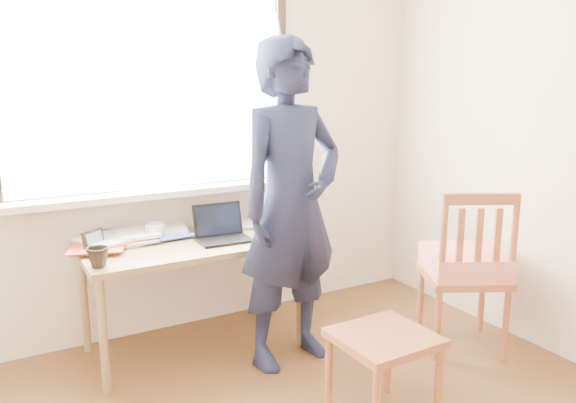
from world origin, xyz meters
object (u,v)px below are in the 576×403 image
desk (192,253)px  work_chair (384,348)px  laptop (221,231)px  mug_dark (98,257)px  person (291,206)px  mug_white (155,231)px  side_chair (465,265)px

desk → work_chair: 1.28m
laptop → mug_dark: 0.76m
work_chair → person: person is taller
laptop → person: 0.49m
work_chair → person: 0.93m
work_chair → mug_white: bearing=117.4°
mug_dark → person: person is taller
mug_white → side_chair: side_chair is taller
mug_white → side_chair: size_ratio=0.12×
person → desk: bearing=129.9°
mug_dark → side_chair: side_chair is taller
side_chair → mug_white: bearing=148.9°
work_chair → side_chair: 0.98m
desk → person: bearing=-41.5°
mug_white → mug_dark: 0.55m
mug_white → mug_dark: mug_dark is taller
desk → laptop: bearing=-11.4°
person → work_chair: bearing=-93.1°
laptop → mug_white: laptop is taller
desk → person: (0.45, -0.40, 0.32)m
side_chair → person: size_ratio=0.54×
laptop → desk: bearing=168.6°
mug_dark → desk: bearing=19.3°
desk → mug_white: (-0.16, 0.17, 0.12)m
laptop → mug_dark: size_ratio=2.83×
mug_dark → person: (1.02, -0.20, 0.20)m
side_chair → work_chair: bearing=-158.1°
desk → laptop: laptop is taller
work_chair → side_chair: side_chair is taller
desk → work_chair: (0.52, -1.15, -0.23)m
desk → mug_dark: size_ratio=11.25×
laptop → mug_white: size_ratio=2.60×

